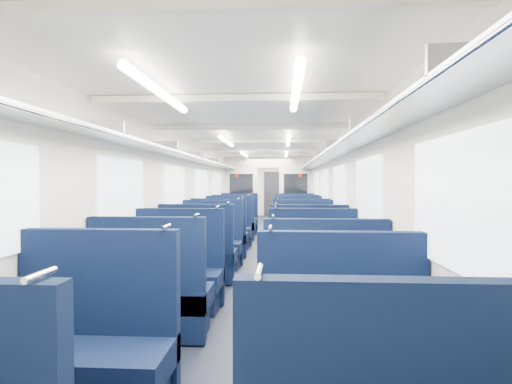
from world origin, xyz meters
name	(u,v)px	position (x,y,z in m)	size (l,w,h in m)	color
floor	(264,246)	(0.00, 0.00, 0.00)	(2.80, 18.00, 0.01)	black
ceiling	(264,148)	(0.00, 0.00, 2.35)	(2.80, 18.00, 0.01)	white
wall_left	(206,197)	(-1.40, 0.00, 1.18)	(0.02, 18.00, 2.35)	silver
dado_left	(206,231)	(-1.39, 0.00, 0.35)	(0.03, 17.90, 0.70)	black
wall_right	(323,197)	(1.40, 0.00, 1.18)	(0.02, 18.00, 2.35)	silver
dado_right	(322,232)	(1.39, 0.00, 0.35)	(0.03, 17.90, 0.70)	black
wall_far	(272,190)	(0.00, 9.00, 1.18)	(2.80, 0.02, 2.35)	silver
luggage_rack_left	(213,164)	(-1.21, 0.00, 1.97)	(0.36, 17.40, 0.18)	#B2B5BA
luggage_rack_right	(315,163)	(1.21, 0.00, 1.97)	(0.36, 17.40, 0.18)	#B2B5BA
windows	(263,187)	(0.00, -0.46, 1.42)	(2.78, 15.60, 0.75)	white
ceiling_fittings	(263,149)	(0.00, -0.26, 2.29)	(2.70, 16.06, 0.11)	silver
end_door	(272,194)	(0.00, 8.94, 1.00)	(0.75, 0.06, 2.00)	black
bulkhead	(268,191)	(0.00, 3.48, 1.23)	(2.80, 0.10, 2.35)	silver
seat_2	(90,356)	(-0.83, -7.18, 0.38)	(1.11, 0.61, 1.24)	#0B1735
seat_3	(344,365)	(0.83, -7.22, 0.38)	(1.11, 0.61, 1.24)	#0B1735
seat_4	(152,299)	(-0.83, -5.87, 0.38)	(1.11, 0.61, 1.24)	#0B1735
seat_5	(324,306)	(0.83, -5.98, 0.38)	(1.11, 0.61, 1.24)	#0B1735
seat_6	(177,277)	(-0.83, -4.94, 0.38)	(1.11, 0.61, 1.24)	#0B1735
seat_7	(314,277)	(0.83, -4.81, 0.38)	(1.11, 0.61, 1.24)	#0B1735
seat_8	(198,258)	(-0.83, -3.64, 0.38)	(1.11, 0.61, 1.24)	#0B1735
seat_9	(308,260)	(0.83, -3.71, 0.38)	(1.11, 0.61, 1.24)	#0B1735
seat_10	(211,246)	(-0.83, -2.53, 0.38)	(1.11, 0.61, 1.24)	#0B1735
seat_11	(304,246)	(0.83, -2.42, 0.38)	(1.11, 0.61, 1.24)	#0B1735
seat_12	(220,238)	(-0.83, -1.48, 0.38)	(1.11, 0.61, 1.24)	#0B1735
seat_13	(301,238)	(0.83, -1.40, 0.38)	(1.11, 0.61, 1.24)	#0B1735
seat_14	(228,231)	(-0.83, -0.27, 0.38)	(1.11, 0.61, 1.24)	#0B1735
seat_15	(299,232)	(0.83, -0.32, 0.38)	(1.11, 0.61, 1.24)	#0B1735
seat_16	(234,226)	(-0.83, 0.95, 0.38)	(1.11, 0.61, 1.24)	#0B1735
seat_17	(297,226)	(0.83, 1.00, 0.38)	(1.11, 0.61, 1.24)	#0B1735
seat_18	(239,221)	(-0.83, 2.16, 0.38)	(1.11, 0.61, 1.24)	#0B1735
seat_19	(296,222)	(0.83, 1.97, 0.38)	(1.11, 0.61, 1.24)	#0B1735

